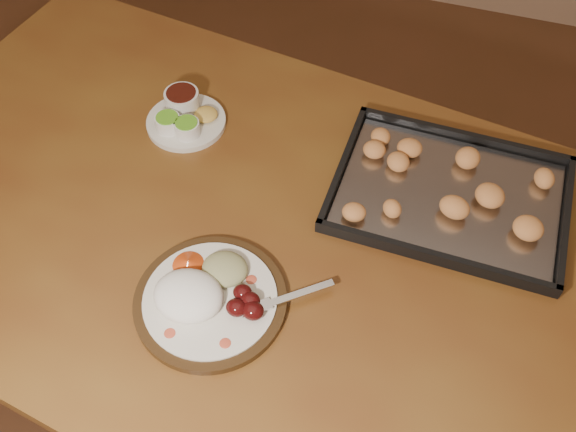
% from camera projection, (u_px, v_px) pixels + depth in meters
% --- Properties ---
extents(ground, '(4.00, 4.00, 0.00)m').
position_uv_depth(ground, '(168.00, 391.00, 1.74)').
color(ground, brown).
rests_on(ground, ground).
extents(dining_table, '(1.62, 1.12, 0.75)m').
position_uv_depth(dining_table, '(247.00, 253.00, 1.23)').
color(dining_table, brown).
rests_on(dining_table, ground).
extents(dinner_plate, '(0.31, 0.25, 0.06)m').
position_uv_depth(dinner_plate, '(207.00, 296.00, 1.04)').
color(dinner_plate, black).
rests_on(dinner_plate, dining_table).
extents(condiment_saucer, '(0.16, 0.16, 0.05)m').
position_uv_depth(condiment_saucer, '(184.00, 116.00, 1.29)').
color(condiment_saucer, beige).
rests_on(condiment_saucer, dining_table).
extents(baking_tray, '(0.43, 0.32, 0.04)m').
position_uv_depth(baking_tray, '(449.00, 193.00, 1.18)').
color(baking_tray, black).
rests_on(baking_tray, dining_table).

